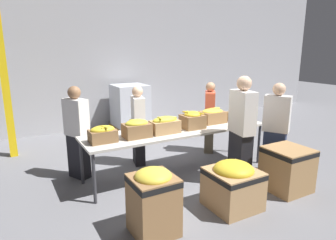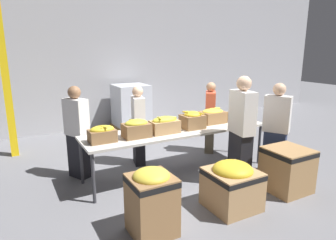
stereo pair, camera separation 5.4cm
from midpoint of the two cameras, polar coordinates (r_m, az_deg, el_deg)
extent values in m
plane|color=slate|center=(5.53, 1.54, -9.91)|extent=(30.00, 30.00, 0.00)
cube|color=#A8A8AD|center=(8.54, -11.71, 11.96)|extent=(16.00, 0.08, 4.00)
cube|color=beige|center=(5.27, 1.60, -1.99)|extent=(3.35, 0.86, 0.04)
cylinder|color=#38383D|center=(4.49, -14.23, -10.78)|extent=(0.05, 0.05, 0.77)
cylinder|color=#38383D|center=(6.08, 16.67, -4.41)|extent=(0.05, 0.05, 0.77)
cylinder|color=#38383D|center=(5.16, -16.43, -7.66)|extent=(0.05, 0.05, 0.77)
cylinder|color=#38383D|center=(6.59, 12.08, -2.74)|extent=(0.05, 0.05, 0.77)
cube|color=olive|center=(4.65, -12.64, -3.00)|extent=(0.40, 0.27, 0.19)
ellipsoid|color=yellow|center=(4.62, -12.70, -1.78)|extent=(0.37, 0.24, 0.12)
ellipsoid|color=yellow|center=(4.58, -12.14, -1.30)|extent=(0.18, 0.12, 0.04)
ellipsoid|color=yellow|center=(4.66, -11.80, -1.32)|extent=(0.12, 0.16, 0.05)
ellipsoid|color=yellow|center=(4.56, -12.57, -1.33)|extent=(0.14, 0.22, 0.05)
ellipsoid|color=yellow|center=(4.59, -13.16, -1.40)|extent=(0.20, 0.10, 0.04)
cube|color=olive|center=(4.81, -6.27, -1.99)|extent=(0.43, 0.30, 0.22)
ellipsoid|color=gold|center=(4.77, -6.31, -0.61)|extent=(0.38, 0.26, 0.12)
ellipsoid|color=gold|center=(4.78, -6.97, -0.08)|extent=(0.11, 0.18, 0.05)
ellipsoid|color=gold|center=(4.76, -7.13, -0.31)|extent=(0.13, 0.16, 0.05)
ellipsoid|color=gold|center=(4.79, -5.38, -0.22)|extent=(0.06, 0.15, 0.04)
cube|color=tan|center=(5.01, -0.92, -1.31)|extent=(0.49, 0.27, 0.21)
ellipsoid|color=gold|center=(4.98, -0.92, -0.02)|extent=(0.44, 0.22, 0.13)
ellipsoid|color=gold|center=(5.02, -0.40, 0.57)|extent=(0.08, 0.20, 0.04)
ellipsoid|color=gold|center=(5.00, 0.64, 0.41)|extent=(0.16, 0.05, 0.05)
ellipsoid|color=gold|center=(4.90, -1.97, 0.37)|extent=(0.06, 0.19, 0.04)
cube|color=olive|center=(5.33, 4.38, -0.30)|extent=(0.38, 0.33, 0.24)
ellipsoid|color=gold|center=(5.30, 4.40, 1.05)|extent=(0.30, 0.29, 0.12)
ellipsoid|color=gold|center=(5.27, 3.46, 1.54)|extent=(0.11, 0.15, 0.05)
ellipsoid|color=gold|center=(5.27, 5.79, 1.27)|extent=(0.10, 0.19, 0.04)
ellipsoid|color=gold|center=(5.31, 3.37, 1.53)|extent=(0.15, 0.15, 0.05)
ellipsoid|color=gold|center=(5.29, 3.09, 1.52)|extent=(0.10, 0.15, 0.04)
cube|color=olive|center=(5.76, 8.17, 0.55)|extent=(0.46, 0.33, 0.22)
ellipsoid|color=yellow|center=(5.73, 8.21, 1.68)|extent=(0.42, 0.30, 0.09)
ellipsoid|color=yellow|center=(5.75, 8.19, 2.12)|extent=(0.16, 0.10, 0.04)
ellipsoid|color=yellow|center=(5.66, 7.84, 1.72)|extent=(0.22, 0.11, 0.04)
ellipsoid|color=yellow|center=(5.85, 9.00, 2.25)|extent=(0.15, 0.08, 0.05)
cube|color=olive|center=(6.03, 12.96, 0.69)|extent=(0.44, 0.34, 0.17)
ellipsoid|color=yellow|center=(6.01, 13.00, 1.52)|extent=(0.37, 0.27, 0.09)
ellipsoid|color=yellow|center=(6.00, 12.35, 1.85)|extent=(0.12, 0.21, 0.05)
ellipsoid|color=yellow|center=(6.02, 14.34, 1.67)|extent=(0.07, 0.15, 0.05)
cube|color=black|center=(5.44, -16.89, -6.64)|extent=(0.34, 0.41, 0.76)
cube|color=silver|center=(5.25, -17.41, 0.48)|extent=(0.38, 0.48, 0.63)
sphere|color=#896042|center=(5.17, -17.74, 5.01)|extent=(0.21, 0.21, 0.21)
cube|color=black|center=(5.19, 13.23, -6.88)|extent=(0.29, 0.44, 0.84)
cube|color=silver|center=(4.98, 13.71, 1.45)|extent=(0.32, 0.51, 0.70)
sphere|color=#DBAD89|center=(4.91, 14.01, 6.80)|extent=(0.24, 0.24, 0.24)
cube|color=black|center=(5.83, -5.85, -4.93)|extent=(0.27, 0.38, 0.72)
cube|color=silver|center=(5.66, -6.01, 1.39)|extent=(0.29, 0.44, 0.59)
sphere|color=#DBAD89|center=(5.59, -6.12, 5.39)|extent=(0.20, 0.20, 0.20)
cube|color=#2D3856|center=(5.72, 19.23, -5.75)|extent=(0.36, 0.42, 0.77)
cube|color=silver|center=(5.53, 19.79, 1.15)|extent=(0.41, 0.49, 0.64)
sphere|color=#DBAD89|center=(5.46, 20.15, 5.53)|extent=(0.22, 0.22, 0.22)
cube|color=#6B604C|center=(6.55, 7.56, -2.91)|extent=(0.35, 0.39, 0.72)
cube|color=#EA5B3D|center=(6.39, 7.74, 2.72)|extent=(0.40, 0.45, 0.59)
sphere|color=tan|center=(6.33, 7.86, 6.25)|extent=(0.20, 0.20, 0.20)
cube|color=olive|center=(3.74, -3.22, -15.91)|extent=(0.52, 0.52, 0.73)
cube|color=black|center=(3.60, -3.29, -11.57)|extent=(0.52, 0.52, 0.07)
ellipsoid|color=yellow|center=(3.57, -3.30, -10.64)|extent=(0.44, 0.44, 0.18)
cube|color=tan|center=(4.40, 11.85, -12.71)|extent=(0.66, 0.66, 0.56)
cube|color=black|center=(4.31, 12.00, -10.04)|extent=(0.66, 0.66, 0.07)
ellipsoid|color=gold|center=(4.28, 12.04, -9.22)|extent=(0.56, 0.56, 0.23)
cube|color=#A37A4C|center=(5.12, 21.44, -8.72)|extent=(0.62, 0.62, 0.69)
cube|color=black|center=(5.02, 21.73, -5.64)|extent=(0.63, 0.63, 0.07)
cube|color=yellow|center=(6.76, -29.28, 10.16)|extent=(0.14, 0.14, 4.00)
cube|color=olive|center=(8.32, -7.30, -1.40)|extent=(0.95, 0.95, 0.13)
cube|color=silver|center=(8.18, -7.43, 2.79)|extent=(0.87, 0.87, 1.11)
camera|label=1|loc=(0.03, -90.28, -0.07)|focal=32.00mm
camera|label=2|loc=(0.03, 89.72, 0.07)|focal=32.00mm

